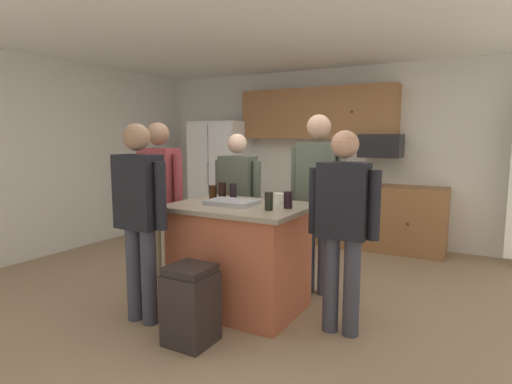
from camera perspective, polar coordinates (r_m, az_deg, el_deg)
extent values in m
plane|color=#937A5B|center=(4.26, -0.08, -14.16)|extent=(7.04, 7.04, 0.00)
plane|color=white|center=(4.09, -0.09, 22.05)|extent=(7.04, 7.04, 0.00)
cube|color=silver|center=(6.55, 12.05, 4.96)|extent=(6.40, 0.10, 2.60)
cube|color=silver|center=(6.20, -26.91, 4.17)|extent=(0.10, 5.60, 2.60)
cube|color=#936038|center=(6.50, 8.24, 10.54)|extent=(2.40, 0.35, 0.75)
sphere|color=#4C3823|center=(6.12, 12.93, 10.62)|extent=(0.04, 0.04, 0.04)
cube|color=#936038|center=(6.18, 16.27, -3.26)|extent=(1.80, 0.60, 0.90)
sphere|color=#4C3823|center=(5.80, 19.91, -4.12)|extent=(0.04, 0.04, 0.04)
cube|color=white|center=(7.08, -4.68, 2.13)|extent=(0.87, 0.70, 1.83)
cube|color=white|center=(6.91, -7.90, 1.95)|extent=(0.41, 0.04, 1.75)
cube|color=white|center=(6.66, -4.90, 1.79)|extent=(0.41, 0.04, 1.75)
cylinder|color=#B2B2B7|center=(6.75, -6.58, 2.62)|extent=(0.02, 0.02, 0.35)
cube|color=black|center=(6.10, 16.66, 6.04)|extent=(0.56, 0.40, 0.32)
cube|color=#AD5638|center=(3.87, -2.20, -9.13)|extent=(1.08, 0.79, 0.93)
cube|color=gray|center=(3.76, -2.24, -2.03)|extent=(1.22, 0.93, 0.04)
cylinder|color=#383842|center=(3.51, 10.16, -12.21)|extent=(0.13, 0.13, 0.79)
cylinder|color=#383842|center=(3.47, 12.88, -12.57)|extent=(0.13, 0.13, 0.79)
cube|color=black|center=(3.32, 11.82, -1.12)|extent=(0.38, 0.22, 0.59)
sphere|color=tan|center=(3.28, 12.03, 6.36)|extent=(0.21, 0.21, 0.21)
cylinder|color=black|center=(3.40, 7.96, -1.17)|extent=(0.09, 0.09, 0.53)
cylinder|color=black|center=(3.26, 15.84, -1.76)|extent=(0.09, 0.09, 0.53)
cylinder|color=#4C5166|center=(4.75, -3.36, -6.91)|extent=(0.13, 0.13, 0.78)
cylinder|color=#4C5166|center=(4.67, -1.58, -7.17)|extent=(0.13, 0.13, 0.78)
cube|color=#4C5647|center=(4.59, -2.53, 1.25)|extent=(0.38, 0.22, 0.59)
sphere|color=beige|center=(4.56, -2.56, 6.61)|extent=(0.21, 0.21, 0.21)
cylinder|color=#4C5647|center=(4.72, -5.00, 1.15)|extent=(0.09, 0.09, 0.53)
cylinder|color=#4C5647|center=(4.47, 0.09, 0.82)|extent=(0.09, 0.09, 0.53)
cylinder|color=#4C5166|center=(4.33, 7.17, -7.80)|extent=(0.13, 0.13, 0.87)
cylinder|color=#4C5166|center=(4.27, 9.31, -8.05)|extent=(0.13, 0.13, 0.87)
cube|color=#4C5647|center=(4.16, 8.43, 2.24)|extent=(0.38, 0.22, 0.65)
sphere|color=tan|center=(4.14, 8.56, 8.78)|extent=(0.24, 0.24, 0.24)
cylinder|color=#4C5647|center=(4.25, 5.40, 2.17)|extent=(0.09, 0.09, 0.59)
cylinder|color=#4C5647|center=(4.08, 11.57, 1.83)|extent=(0.09, 0.09, 0.59)
cylinder|color=#383842|center=(3.80, -16.26, -10.62)|extent=(0.13, 0.13, 0.82)
cylinder|color=#383842|center=(3.69, -14.37, -11.13)|extent=(0.13, 0.13, 0.82)
cube|color=black|center=(3.59, -15.72, 0.04)|extent=(0.38, 0.22, 0.61)
sphere|color=#8C664C|center=(3.56, -15.98, 7.20)|extent=(0.22, 0.22, 0.22)
cylinder|color=black|center=(3.76, -18.30, -0.02)|extent=(0.09, 0.09, 0.55)
cylinder|color=black|center=(3.43, -12.87, -0.53)|extent=(0.09, 0.09, 0.55)
cylinder|color=tan|center=(4.52, -13.55, -7.53)|extent=(0.13, 0.13, 0.83)
cylinder|color=tan|center=(4.40, -11.90, -7.87)|extent=(0.13, 0.13, 0.83)
cube|color=maroon|center=(4.33, -13.01, 1.68)|extent=(0.38, 0.22, 0.63)
sphere|color=#8C664C|center=(4.31, -13.19, 7.72)|extent=(0.23, 0.23, 0.23)
cylinder|color=maroon|center=(4.49, -15.28, 1.57)|extent=(0.09, 0.09, 0.56)
cylinder|color=maroon|center=(4.17, -10.56, 1.27)|extent=(0.09, 0.09, 0.56)
cylinder|color=#311A0A|center=(4.12, -5.89, 0.00)|extent=(0.07, 0.07, 0.14)
cylinder|color=black|center=(4.05, -4.61, 0.14)|extent=(0.07, 0.07, 0.17)
cylinder|color=black|center=(3.56, 4.39, -1.08)|extent=(0.08, 0.08, 0.14)
cylinder|color=black|center=(4.00, -3.14, 0.02)|extent=(0.07, 0.07, 0.16)
cylinder|color=black|center=(3.46, 1.75, -1.26)|extent=(0.07, 0.07, 0.15)
cylinder|color=white|center=(3.79, 3.06, -0.90)|extent=(0.08, 0.08, 0.10)
torus|color=white|center=(3.76, 3.83, -0.88)|extent=(0.06, 0.01, 0.06)
cube|color=#B7B7BC|center=(3.75, -3.30, -1.59)|extent=(0.44, 0.30, 0.02)
cube|color=#A8A8AD|center=(3.75, -3.31, -1.28)|extent=(0.44, 0.30, 0.02)
cube|color=black|center=(3.35, -8.87, -15.38)|extent=(0.34, 0.34, 0.55)
cube|color=black|center=(3.24, -8.98, -10.41)|extent=(0.32, 0.32, 0.06)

